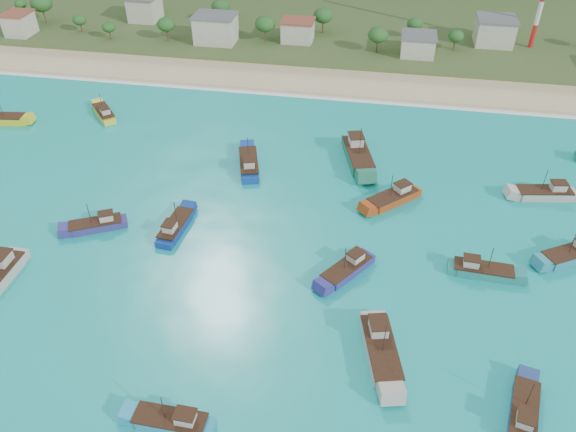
% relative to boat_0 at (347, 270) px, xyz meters
% --- Properties ---
extents(ground, '(600.00, 600.00, 0.00)m').
position_rel_boat_0_xyz_m(ground, '(-13.70, -9.36, -0.67)').
color(ground, '#0D988A').
rests_on(ground, ground).
extents(beach, '(400.00, 18.00, 1.20)m').
position_rel_boat_0_xyz_m(beach, '(-13.70, 69.64, -0.67)').
color(beach, beige).
rests_on(beach, ground).
extents(land, '(400.00, 110.00, 2.40)m').
position_rel_boat_0_xyz_m(land, '(-13.70, 130.64, -0.67)').
color(land, '#385123').
rests_on(land, ground).
extents(surf_line, '(400.00, 2.50, 0.08)m').
position_rel_boat_0_xyz_m(surf_line, '(-13.70, 60.14, -0.67)').
color(surf_line, white).
rests_on(surf_line, ground).
extents(village, '(212.35, 28.25, 7.73)m').
position_rel_boat_0_xyz_m(village, '(2.10, 91.63, 4.16)').
color(village, beige).
rests_on(village, ground).
extents(vegetation, '(273.19, 26.03, 8.73)m').
position_rel_boat_0_xyz_m(vegetation, '(-21.18, 93.61, 4.53)').
color(vegetation, '#235623').
rests_on(vegetation, ground).
extents(boat_0, '(8.14, 9.79, 5.87)m').
position_rel_boat_0_xyz_m(boat_0, '(0.00, 0.00, 0.00)').
color(boat_0, navy).
rests_on(boat_0, ground).
extents(boat_4, '(6.34, 12.59, 7.14)m').
position_rel_boat_0_xyz_m(boat_4, '(5.68, -14.68, 0.23)').
color(boat_4, '#B2A8A1').
rests_on(boat_4, ground).
extents(boat_5, '(6.35, 11.75, 6.66)m').
position_rel_boat_0_xyz_m(boat_5, '(-21.59, 26.34, 0.14)').
color(boat_5, navy).
rests_on(boat_5, ground).
extents(boat_6, '(11.10, 4.93, 6.33)m').
position_rel_boat_0_xyz_m(boat_6, '(33.15, 26.19, 0.09)').
color(boat_6, '#B1A99F').
rests_on(boat_6, ground).
extents(boat_7, '(9.58, 2.98, 5.64)m').
position_rel_boat_0_xyz_m(boat_7, '(-17.44, -29.29, -0.04)').
color(boat_7, teal).
rests_on(boat_7, ground).
extents(boat_10, '(4.96, 10.17, 5.78)m').
position_rel_boat_0_xyz_m(boat_10, '(22.59, -20.98, -0.02)').
color(boat_10, navy).
rests_on(boat_10, ground).
extents(boat_11, '(10.69, 8.04, 6.24)m').
position_rel_boat_0_xyz_m(boat_11, '(34.19, 9.45, 0.07)').
color(boat_11, teal).
rests_on(boat_11, ground).
extents(boat_12, '(8.36, 9.13, 5.66)m').
position_rel_boat_0_xyz_m(boat_12, '(-58.63, 41.71, -0.04)').
color(boat_12, yellow).
rests_on(boat_12, ground).
extents(boat_13, '(11.26, 4.61, 6.46)m').
position_rel_boat_0_xyz_m(boat_13, '(-79.71, 34.88, 0.11)').
color(boat_13, gold).
rests_on(boat_13, ground).
extents(boat_15, '(9.98, 9.73, 6.36)m').
position_rel_boat_0_xyz_m(boat_15, '(6.29, 19.91, 0.09)').
color(boat_15, '#A43A13').
rests_on(boat_15, ground).
extents(boat_20, '(9.93, 3.41, 5.79)m').
position_rel_boat_0_xyz_m(boat_20, '(20.07, 3.31, -0.01)').
color(boat_20, '#208079').
rests_on(boat_20, ground).
extents(boat_21, '(7.75, 14.54, 8.24)m').
position_rel_boat_0_xyz_m(boat_21, '(-1.04, 32.79, 0.43)').
color(boat_21, '#216F54').
rests_on(boat_21, ground).
extents(boat_24, '(3.71, 10.03, 5.80)m').
position_rel_boat_0_xyz_m(boat_24, '(-29.11, 5.22, -0.01)').
color(boat_24, navy).
rests_on(boat_24, ground).
extents(boat_26, '(9.73, 6.84, 5.61)m').
position_rel_boat_0_xyz_m(boat_26, '(-42.24, 3.48, -0.05)').
color(boat_26, navy).
rests_on(boat_26, ground).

